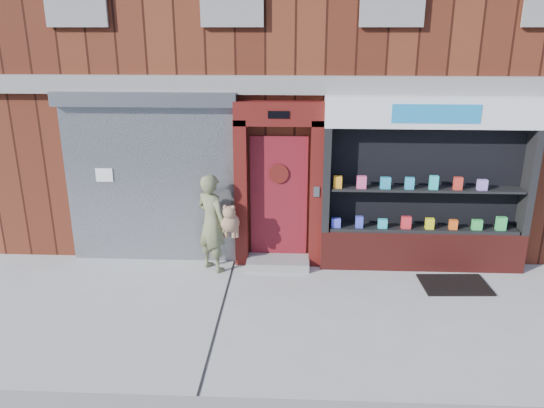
{
  "coord_description": "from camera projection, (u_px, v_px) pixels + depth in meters",
  "views": [
    {
      "loc": [
        -0.45,
        -6.9,
        4.04
      ],
      "look_at": [
        -0.82,
        1.0,
        1.41
      ],
      "focal_mm": 35.0,
      "sensor_mm": 36.0,
      "label": 1
    }
  ],
  "objects": [
    {
      "name": "red_door_bay",
      "position": [
        279.0,
        185.0,
        9.13
      ],
      "size": [
        1.52,
        0.58,
        2.9
      ],
      "color": "#4D100D",
      "rests_on": "ground"
    },
    {
      "name": "ground",
      "position": [
        325.0,
        317.0,
        7.8
      ],
      "size": [
        80.0,
        80.0,
        0.0
      ],
      "primitive_type": "plane",
      "color": "#9E9E99",
      "rests_on": "ground"
    },
    {
      "name": "shutter_bay",
      "position": [
        150.0,
        168.0,
        9.22
      ],
      "size": [
        3.1,
        0.3,
        3.04
      ],
      "color": "gray",
      "rests_on": "ground"
    },
    {
      "name": "building",
      "position": [
        318.0,
        30.0,
        12.21
      ],
      "size": [
        12.0,
        8.16,
        8.0
      ],
      "color": "#4A1C11",
      "rests_on": "ground"
    },
    {
      "name": "woman",
      "position": [
        214.0,
        223.0,
        9.07
      ],
      "size": [
        0.86,
        0.72,
        1.73
      ],
      "color": "#656A45",
      "rests_on": "ground"
    },
    {
      "name": "pharmacy_bay",
      "position": [
        425.0,
        193.0,
        9.0
      ],
      "size": [
        3.5,
        0.41,
        3.0
      ],
      "color": "maroon",
      "rests_on": "ground"
    },
    {
      "name": "doormat",
      "position": [
        455.0,
        285.0,
        8.74
      ],
      "size": [
        1.12,
        0.81,
        0.03
      ],
      "primitive_type": "cube",
      "rotation": [
        0.0,
        0.0,
        0.05
      ],
      "color": "black",
      "rests_on": "ground"
    }
  ]
}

